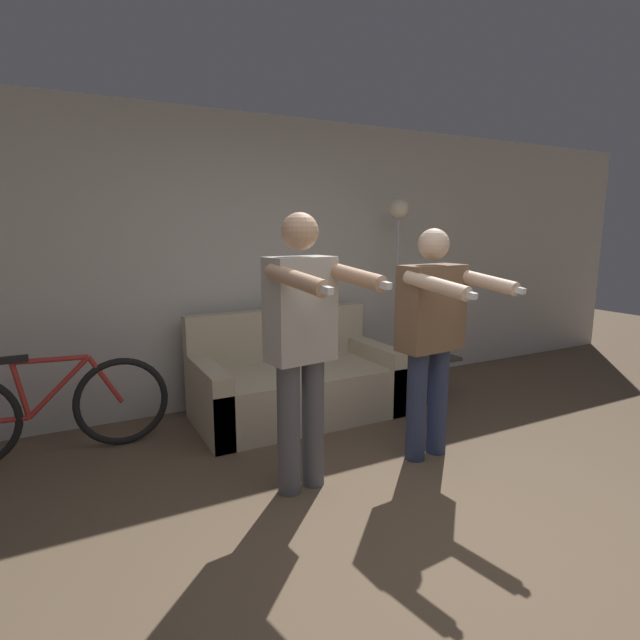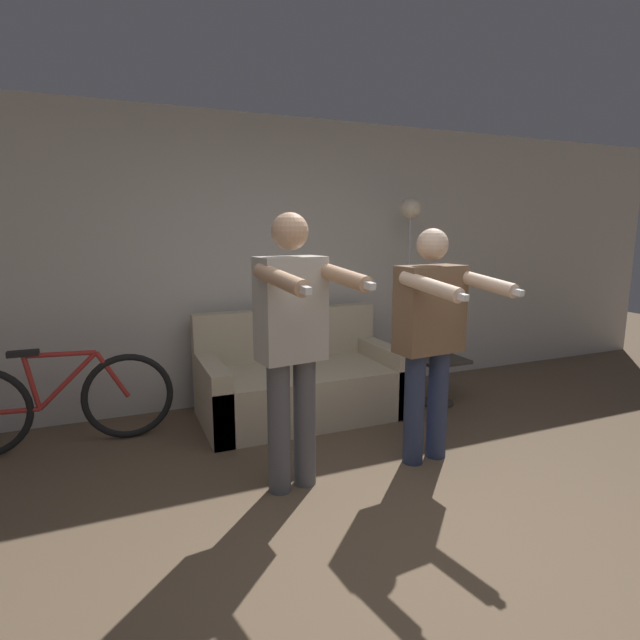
% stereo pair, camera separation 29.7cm
% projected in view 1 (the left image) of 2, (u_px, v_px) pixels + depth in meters
% --- Properties ---
extents(ground_plane, '(16.00, 16.00, 0.00)m').
position_uv_depth(ground_plane, '(460.00, 564.00, 2.42)').
color(ground_plane, brown).
extents(wall_back, '(10.00, 0.05, 2.60)m').
position_uv_depth(wall_back, '(256.00, 262.00, 4.57)').
color(wall_back, beige).
rests_on(wall_back, ground_plane).
extents(couch, '(1.71, 0.90, 0.89)m').
position_uv_depth(couch, '(295.00, 384.00, 4.32)').
color(couch, beige).
rests_on(couch, ground_plane).
extents(person_left, '(0.53, 0.72, 1.70)m').
position_uv_depth(person_left, '(302.00, 337.00, 2.95)').
color(person_left, '#56565B').
rests_on(person_left, ground_plane).
extents(person_right, '(0.57, 0.71, 1.61)m').
position_uv_depth(person_right, '(432.00, 329.00, 3.40)').
color(person_right, '#2D3856').
rests_on(person_right, ground_plane).
extents(cat, '(0.41, 0.13, 0.17)m').
position_uv_depth(cat, '(296.00, 300.00, 4.57)').
color(cat, '#B7AD9E').
rests_on(cat, couch).
extents(floor_lamp, '(0.27, 0.27, 1.89)m').
position_uv_depth(floor_lamp, '(398.00, 249.00, 4.81)').
color(floor_lamp, '#B2B2B7').
rests_on(floor_lamp, ground_plane).
extents(side_table, '(0.43, 0.43, 0.44)m').
position_uv_depth(side_table, '(428.00, 368.00, 4.68)').
color(side_table, '#38332D').
rests_on(side_table, ground_plane).
extents(cup, '(0.08, 0.08, 0.11)m').
position_uv_depth(cup, '(435.00, 349.00, 4.67)').
color(cup, silver).
rests_on(cup, side_table).
extents(bicycle, '(1.64, 0.07, 0.76)m').
position_uv_depth(bicycle, '(48.00, 410.00, 3.49)').
color(bicycle, black).
rests_on(bicycle, ground_plane).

